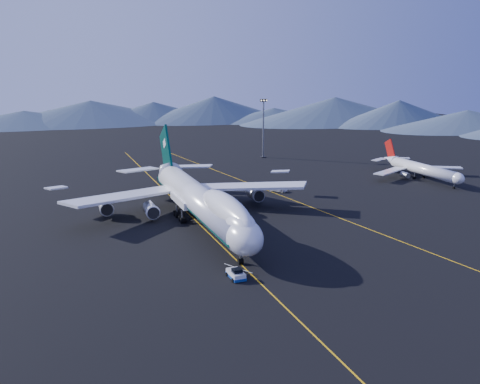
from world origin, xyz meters
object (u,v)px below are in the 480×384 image
object	(u,v)px
pushback_tug	(236,275)
floodlight_mast	(263,128)
boeing_747	(199,199)
service_van	(278,189)
second_jet	(420,169)

from	to	relation	value
pushback_tug	floodlight_mast	world-z (taller)	floodlight_mast
boeing_747	service_van	world-z (taller)	boeing_747
boeing_747	pushback_tug	xyz separation A→B (m)	(-3.00, -32.42, -5.22)
second_jet	floodlight_mast	distance (m)	63.40
second_jet	floodlight_mast	world-z (taller)	floodlight_mast
second_jet	service_van	size ratio (longest dim) A/B	6.95
second_jet	pushback_tug	bearing A→B (deg)	-123.12
pushback_tug	boeing_747	bearing A→B (deg)	83.00
pushback_tug	service_van	size ratio (longest dim) A/B	0.80
floodlight_mast	service_van	bearing A→B (deg)	-108.56
pushback_tug	floodlight_mast	size ratio (longest dim) A/B	0.19
boeing_747	floodlight_mast	bearing A→B (deg)	58.31
second_jet	service_van	bearing A→B (deg)	-156.77
boeing_747	second_jet	world-z (taller)	boeing_747
boeing_747	service_van	bearing A→B (deg)	37.83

